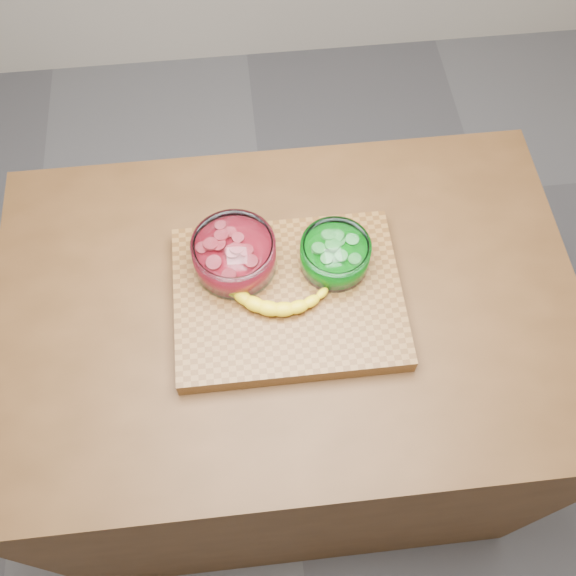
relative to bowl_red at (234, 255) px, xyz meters
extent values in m
plane|color=#5E5E63|center=(0.10, -0.08, -0.98)|extent=(3.50, 3.50, 0.00)
cube|color=#4E3017|center=(0.10, -0.08, -0.53)|extent=(1.20, 0.80, 0.90)
cube|color=brown|center=(0.10, -0.08, -0.06)|extent=(0.45, 0.35, 0.04)
cylinder|color=white|center=(0.00, 0.00, 0.00)|extent=(0.16, 0.16, 0.08)
cylinder|color=#AD1526|center=(0.00, 0.00, -0.01)|extent=(0.14, 0.14, 0.04)
cylinder|color=#DB4553|center=(0.00, 0.00, 0.02)|extent=(0.14, 0.14, 0.02)
cylinder|color=white|center=(0.20, -0.02, 0.00)|extent=(0.14, 0.14, 0.06)
cylinder|color=#0A9913|center=(0.20, -0.02, -0.01)|extent=(0.12, 0.12, 0.04)
cylinder|color=#74EC6F|center=(0.20, -0.02, 0.01)|extent=(0.11, 0.11, 0.02)
camera|label=1|loc=(0.03, -0.67, 1.08)|focal=40.00mm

